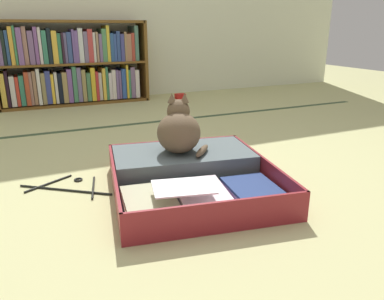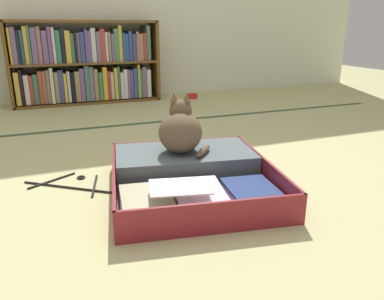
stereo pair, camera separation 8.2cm
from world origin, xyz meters
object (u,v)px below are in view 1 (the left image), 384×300
Objects in this scene: bookshelf at (71,65)px; open_suitcase at (189,174)px; black_cat at (179,131)px; clothes_hanger at (70,186)px; small_red_pouch at (180,96)px.

bookshelf reaches higher than open_suitcase.
black_cat is 0.82× the size of clothes_hanger.
black_cat is 2.10m from small_red_pouch.
small_red_pouch is at bearing 67.22° from black_cat.
small_red_pouch is (1.33, 1.86, 0.02)m from clothes_hanger.
clothes_hanger is (-0.52, 0.07, -0.23)m from black_cat.
black_cat reaches higher than open_suitcase.
bookshelf reaches higher than small_red_pouch.
clothes_hanger is 3.69× the size of small_red_pouch.
clothes_hanger is at bearing -125.61° from small_red_pouch.
bookshelf is 3.72× the size of clothes_hanger.
open_suitcase is 0.22m from black_cat.
black_cat is (0.22, -2.10, -0.13)m from bookshelf.
open_suitcase is 8.87× the size of small_red_pouch.
open_suitcase is 2.21m from small_red_pouch.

